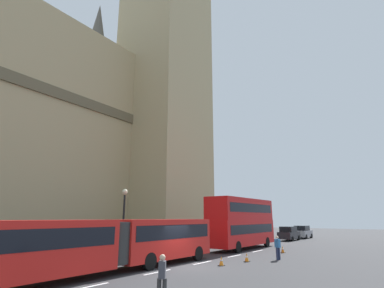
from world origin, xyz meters
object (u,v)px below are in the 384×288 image
object	(u,v)px
traffic_cone_east	(283,249)
street_lamp	(124,217)
traffic_cone_west	(221,261)
pedestrian_by_kerb	(278,247)
sedan_trailing	(303,232)
double_decker_bus	(242,221)
clock_tower	(166,12)
sedan_lead	(289,234)
articulated_bus	(110,241)
pedestrian_near_cones	(162,277)
traffic_cone_middle	(247,258)

from	to	relation	value
traffic_cone_east	street_lamp	world-z (taller)	street_lamp
traffic_cone_west	pedestrian_by_kerb	distance (m)	5.33
sedan_trailing	traffic_cone_west	xyz separation A→B (m)	(-30.47, -3.52, -0.63)
double_decker_bus	traffic_cone_west	size ratio (longest dim) A/B	18.10
clock_tower	double_decker_bus	distance (m)	36.11
street_lamp	clock_tower	bearing A→B (deg)	31.80
traffic_cone_west	sedan_lead	bearing A→B (deg)	8.52
articulated_bus	sedan_trailing	distance (m)	36.55
articulated_bus	sedan_trailing	world-z (taller)	articulated_bus
clock_tower	double_decker_bus	size ratio (longest dim) A/B	6.49
sedan_lead	traffic_cone_west	distance (m)	24.94
double_decker_bus	sedan_lead	size ratio (longest dim) A/B	2.39
sedan_lead	traffic_cone_west	bearing A→B (deg)	-171.48
sedan_lead	pedestrian_near_cones	world-z (taller)	sedan_lead
traffic_cone_west	traffic_cone_middle	bearing A→B (deg)	-11.90
sedan_trailing	double_decker_bus	bearing A→B (deg)	179.47
traffic_cone_east	pedestrian_near_cones	xyz separation A→B (m)	(-18.48, -2.06, 0.63)
pedestrian_near_cones	pedestrian_by_kerb	bearing A→B (deg)	3.18
traffic_cone_west	articulated_bus	bearing A→B (deg)	148.61
double_decker_bus	traffic_cone_east	world-z (taller)	double_decker_bus
clock_tower	sedan_trailing	size ratio (longest dim) A/B	15.48
sedan_lead	traffic_cone_middle	world-z (taller)	sedan_lead
traffic_cone_middle	clock_tower	bearing A→B (deg)	57.71
clock_tower	traffic_cone_middle	world-z (taller)	clock_tower
clock_tower	double_decker_bus	bearing A→B (deg)	-104.17
traffic_cone_west	street_lamp	xyz separation A→B (m)	(-1.16, 8.21, 2.77)
traffic_cone_west	pedestrian_near_cones	world-z (taller)	pedestrian_near_cones
clock_tower	articulated_bus	world-z (taller)	clock_tower
street_lamp	pedestrian_by_kerb	distance (m)	12.06
traffic_cone_middle	pedestrian_by_kerb	xyz separation A→B (m)	(2.31, -1.44, 0.63)
traffic_cone_west	traffic_cone_east	size ratio (longest dim) A/B	1.00
clock_tower	street_lamp	size ratio (longest dim) A/B	12.93
articulated_bus	pedestrian_by_kerb	size ratio (longest dim) A/B	10.15
pedestrian_near_cones	street_lamp	bearing A→B (deg)	54.58
traffic_cone_east	pedestrian_near_cones	world-z (taller)	pedestrian_near_cones
pedestrian_by_kerb	traffic_cone_east	bearing A→B (deg)	15.67
traffic_cone_middle	pedestrian_by_kerb	bearing A→B (deg)	-31.96
sedan_trailing	articulated_bus	bearing A→B (deg)	179.72
articulated_bus	traffic_cone_west	size ratio (longest dim) A/B	29.57
double_decker_bus	street_lamp	size ratio (longest dim) A/B	1.99
articulated_bus	traffic_cone_east	distance (m)	16.27
articulated_bus	pedestrian_by_kerb	world-z (taller)	articulated_bus
street_lamp	double_decker_bus	bearing A→B (deg)	-20.95
articulated_bus	sedan_lead	size ratio (longest dim) A/B	3.90
clock_tower	pedestrian_near_cones	bearing A→B (deg)	-138.47
double_decker_bus	traffic_cone_west	world-z (taller)	double_decker_bus
traffic_cone_west	clock_tower	bearing A→B (deg)	51.38
sedan_lead	street_lamp	distance (m)	26.30
articulated_bus	double_decker_bus	xyz separation A→B (m)	(16.68, 0.00, 0.96)
street_lamp	pedestrian_by_kerb	bearing A→B (deg)	-59.24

